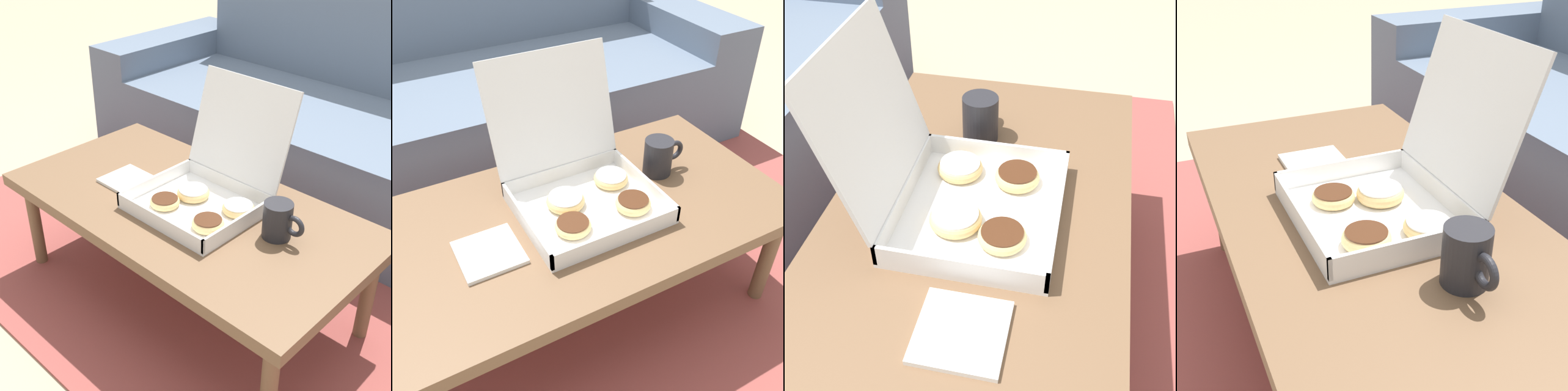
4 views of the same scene
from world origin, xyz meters
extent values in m
plane|color=tan|center=(0.00, 0.00, 0.00)|extent=(12.00, 12.00, 0.00)
cube|color=#994742|center=(0.00, 0.30, 0.01)|extent=(2.50, 2.00, 0.01)
cube|color=slate|center=(1.07, 0.79, 0.27)|extent=(0.24, 0.87, 0.55)
cube|color=brown|center=(0.00, -0.17, 0.36)|extent=(1.18, 0.61, 0.04)
cylinder|color=brown|center=(0.53, -0.42, 0.17)|extent=(0.04, 0.04, 0.34)
cylinder|color=brown|center=(0.53, 0.07, 0.17)|extent=(0.04, 0.04, 0.34)
cube|color=white|center=(0.05, -0.18, 0.39)|extent=(0.36, 0.32, 0.01)
cube|color=white|center=(0.05, -0.34, 0.41)|extent=(0.36, 0.01, 0.04)
cube|color=white|center=(0.05, -0.02, 0.41)|extent=(0.36, 0.01, 0.04)
cube|color=white|center=(-0.13, -0.18, 0.41)|extent=(0.01, 0.32, 0.04)
cube|color=white|center=(0.23, -0.18, 0.41)|extent=(0.01, 0.32, 0.04)
cube|color=white|center=(0.05, 0.03, 0.59)|extent=(0.36, 0.10, 0.31)
torus|color=#E5BC75|center=(0.00, -0.14, 0.41)|extent=(0.10, 0.10, 0.03)
cylinder|color=white|center=(0.00, -0.14, 0.41)|extent=(0.09, 0.09, 0.01)
torus|color=#E5BC75|center=(0.15, -0.24, 0.41)|extent=(0.10, 0.10, 0.03)
cylinder|color=#472614|center=(0.15, -0.24, 0.42)|extent=(0.08, 0.08, 0.01)
torus|color=#E5BC75|center=(0.16, -0.11, 0.40)|extent=(0.10, 0.10, 0.03)
cylinder|color=white|center=(0.16, -0.11, 0.41)|extent=(0.09, 0.09, 0.01)
torus|color=#E5BC75|center=(-0.03, -0.24, 0.40)|extent=(0.09, 0.09, 0.03)
cylinder|color=#472614|center=(-0.03, -0.24, 0.41)|extent=(0.08, 0.08, 0.01)
cylinder|color=#232328|center=(0.31, -0.12, 0.44)|extent=(0.08, 0.08, 0.11)
torus|color=#232328|center=(0.37, -0.12, 0.44)|extent=(0.06, 0.02, 0.06)
cube|color=white|center=(-0.24, -0.21, 0.39)|extent=(0.15, 0.15, 0.01)
camera|label=1|loc=(1.03, -1.20, 1.28)|focal=50.00mm
camera|label=2|loc=(-0.41, -1.01, 1.18)|focal=42.00mm
camera|label=3|loc=(-0.75, -0.35, 1.13)|focal=50.00mm
camera|label=4|loc=(0.94, -0.57, 0.97)|focal=50.00mm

